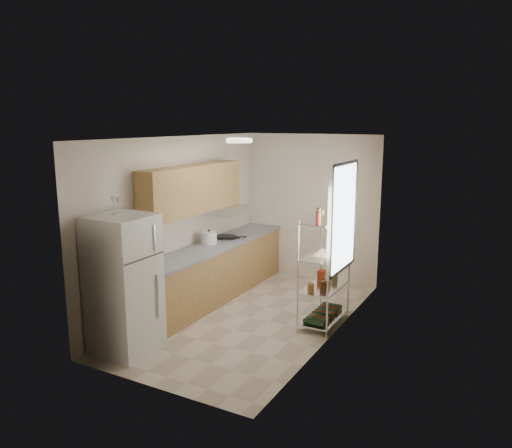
# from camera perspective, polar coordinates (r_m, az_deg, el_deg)

# --- Properties ---
(room) EXTENTS (2.52, 4.42, 2.62)m
(room) POSITION_cam_1_polar(r_m,az_deg,el_deg) (7.02, -0.61, -0.80)
(room) COLOR beige
(room) RESTS_ON ground
(counter_run) EXTENTS (0.63, 3.51, 0.90)m
(counter_run) POSITION_cam_1_polar(r_m,az_deg,el_deg) (8.06, -4.80, -5.41)
(counter_run) COLOR tan
(counter_run) RESTS_ON ground
(upper_cabinets) EXTENTS (0.33, 2.20, 0.72)m
(upper_cabinets) POSITION_cam_1_polar(r_m,az_deg,el_deg) (7.58, -7.25, 3.95)
(upper_cabinets) COLOR tan
(upper_cabinets) RESTS_ON room
(range_hood) EXTENTS (0.50, 0.60, 0.12)m
(range_hood) POSITION_cam_1_polar(r_m,az_deg,el_deg) (8.27, -3.63, 1.72)
(range_hood) COLOR #B7BABC
(range_hood) RESTS_ON room
(window) EXTENTS (0.06, 1.00, 1.46)m
(window) POSITION_cam_1_polar(r_m,az_deg,el_deg) (6.80, 9.90, 0.76)
(window) COLOR white
(window) RESTS_ON room
(bakers_rack) EXTENTS (0.45, 0.90, 1.73)m
(bakers_rack) POSITION_cam_1_polar(r_m,az_deg,el_deg) (6.92, 7.90, -2.74)
(bakers_rack) COLOR silver
(bakers_rack) RESTS_ON ground
(ceiling_dome) EXTENTS (0.34, 0.34, 0.05)m
(ceiling_dome) POSITION_cam_1_polar(r_m,az_deg,el_deg) (6.60, -1.92, 9.52)
(ceiling_dome) COLOR white
(ceiling_dome) RESTS_ON room
(refrigerator) EXTENTS (0.71, 0.71, 1.72)m
(refrigerator) POSITION_cam_1_polar(r_m,az_deg,el_deg) (6.36, -14.89, -6.66)
(refrigerator) COLOR silver
(refrigerator) RESTS_ON ground
(wine_glass_a) EXTENTS (0.08, 0.08, 0.22)m
(wine_glass_a) POSITION_cam_1_polar(r_m,az_deg,el_deg) (6.21, -15.95, 2.05)
(wine_glass_a) COLOR silver
(wine_glass_a) RESTS_ON refrigerator
(wine_glass_b) EXTENTS (0.07, 0.07, 0.19)m
(wine_glass_b) POSITION_cam_1_polar(r_m,az_deg,el_deg) (6.30, -15.45, 2.10)
(wine_glass_b) COLOR silver
(wine_glass_b) RESTS_ON refrigerator
(rice_cooker) EXTENTS (0.25, 0.25, 0.20)m
(rice_cooker) POSITION_cam_1_polar(r_m,az_deg,el_deg) (7.96, -5.40, -1.57)
(rice_cooker) COLOR white
(rice_cooker) RESTS_ON counter_run
(frying_pan_large) EXTENTS (0.29, 0.29, 0.05)m
(frying_pan_large) POSITION_cam_1_polar(r_m,az_deg,el_deg) (8.33, -3.79, -1.48)
(frying_pan_large) COLOR black
(frying_pan_large) RESTS_ON counter_run
(frying_pan_small) EXTENTS (0.33, 0.33, 0.05)m
(frying_pan_small) POSITION_cam_1_polar(r_m,az_deg,el_deg) (8.31, -3.08, -1.50)
(frying_pan_small) COLOR black
(frying_pan_small) RESTS_ON counter_run
(cutting_board) EXTENTS (0.33, 0.41, 0.03)m
(cutting_board) POSITION_cam_1_polar(r_m,az_deg,el_deg) (6.92, 8.20, -3.45)
(cutting_board) COLOR tan
(cutting_board) RESTS_ON bakers_rack
(espresso_machine) EXTENTS (0.17, 0.24, 0.27)m
(espresso_machine) POSITION_cam_1_polar(r_m,az_deg,el_deg) (7.20, 9.19, -1.88)
(espresso_machine) COLOR black
(espresso_machine) RESTS_ON bakers_rack
(storage_bag) EXTENTS (0.09, 0.13, 0.14)m
(storage_bag) POSITION_cam_1_polar(r_m,az_deg,el_deg) (7.31, 7.49, -5.81)
(storage_bag) COLOR #973412
(storage_bag) RESTS_ON bakers_rack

